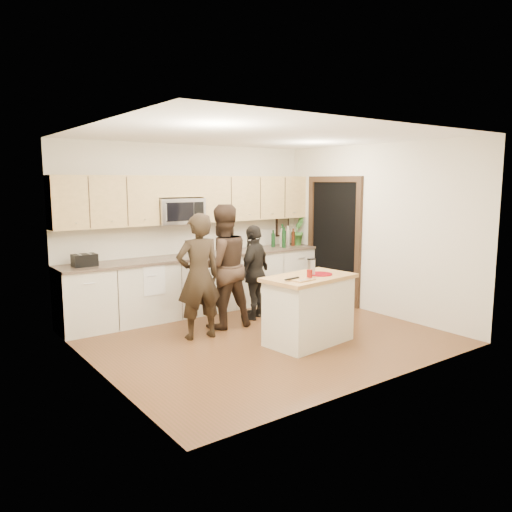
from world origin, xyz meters
TOP-DOWN VIEW (x-y plane):
  - floor at (0.00, 0.00)m, footprint 4.50×4.50m
  - room_shell at (0.00, 0.00)m, footprint 4.52×4.02m
  - back_cabinetry at (0.00, 1.69)m, footprint 4.50×0.66m
  - upper_cabinetry at (0.03, 1.83)m, footprint 4.50×0.33m
  - microwave at (-0.31, 1.80)m, footprint 0.76×0.41m
  - doorway at (2.23, 0.90)m, footprint 0.06×1.25m
  - framed_picture at (1.95, 1.98)m, footprint 0.30×0.03m
  - dish_towel at (-0.95, 1.50)m, footprint 0.34×0.60m
  - island at (0.34, -0.55)m, footprint 1.27×0.84m
  - red_plate at (0.51, -0.58)m, footprint 0.31×0.31m
  - box_grater at (0.35, -0.58)m, footprint 0.10×0.06m
  - drink_glass at (0.22, -0.69)m, footprint 0.07×0.07m
  - cutting_board at (0.06, -0.73)m, footprint 0.31×0.24m
  - tongs at (-0.05, -0.66)m, footprint 0.24×0.06m
  - knife at (0.08, -0.78)m, footprint 0.20×0.05m
  - toaster at (-1.86, 1.67)m, footprint 0.32×0.23m
  - bottle_cluster at (1.75, 1.70)m, footprint 0.46×0.30m
  - orchid at (2.10, 1.72)m, footprint 0.37×0.36m
  - woman_left at (-0.72, 0.48)m, footprint 0.67×0.49m
  - woman_center at (-0.18, 0.73)m, footprint 0.94×0.77m
  - woman_right at (0.47, 0.84)m, footprint 0.92×0.73m

SIDE VIEW (x-z plane):
  - floor at x=0.00m, z-range 0.00..0.00m
  - island at x=0.34m, z-range 0.00..0.90m
  - back_cabinetry at x=0.00m, z-range 0.00..0.94m
  - woman_right at x=0.47m, z-range 0.00..1.46m
  - dish_towel at x=-0.95m, z-range 0.56..1.04m
  - woman_left at x=-0.72m, z-range 0.00..1.70m
  - woman_center at x=-0.18m, z-range 0.00..1.79m
  - cutting_board at x=0.06m, z-range 0.90..0.92m
  - red_plate at x=0.51m, z-range 0.90..0.92m
  - knife at x=0.08m, z-range 0.92..0.92m
  - tongs at x=-0.05m, z-range 0.92..0.93m
  - drink_glass at x=0.22m, z-range 0.90..1.01m
  - toaster at x=-1.86m, z-range 0.94..1.11m
  - box_grater at x=0.35m, z-range 0.92..1.13m
  - bottle_cluster at x=1.75m, z-range 0.92..1.32m
  - doorway at x=2.23m, z-range 0.06..2.26m
  - orchid at x=2.10m, z-range 0.94..1.46m
  - framed_picture at x=1.95m, z-range 1.09..1.47m
  - microwave at x=-0.31m, z-range 1.45..1.85m
  - room_shell at x=0.00m, z-range 0.38..3.09m
  - upper_cabinetry at x=0.03m, z-range 1.47..2.22m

